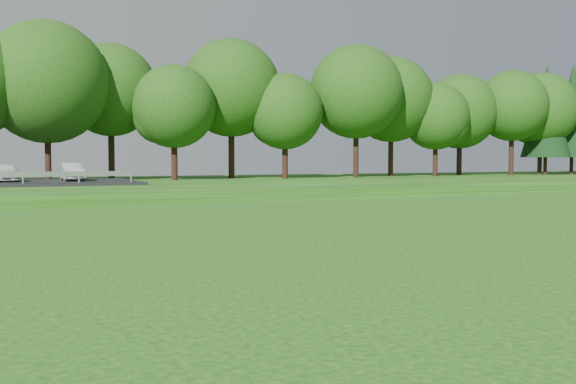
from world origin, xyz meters
name	(u,v)px	position (x,y,z in m)	size (l,w,h in m)	color
berm	(283,183)	(0.00, 34.00, 0.30)	(130.00, 30.00, 0.60)	#18400C
walking_path	(384,196)	(0.00, 20.00, 0.02)	(130.00, 1.60, 0.04)	gray
treeline	(262,89)	(0.00, 38.00, 8.10)	(104.00, 7.00, 15.00)	#1D420F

